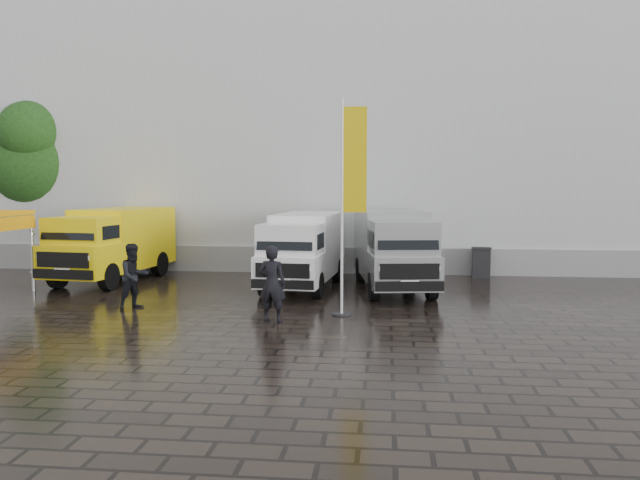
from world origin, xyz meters
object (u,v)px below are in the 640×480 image
at_px(wheelie_bin, 481,262).
at_px(person_tent, 134,276).
at_px(van_yellow, 112,245).
at_px(van_silver, 393,250).
at_px(flagpole, 349,194).
at_px(person_front, 272,284).
at_px(van_white, 304,251).

xyz_separation_m(wheelie_bin, person_tent, (-10.32, -6.90, 0.34)).
relative_size(van_yellow, person_tent, 3.07).
height_order(van_yellow, van_silver, van_silver).
relative_size(van_yellow, flagpole, 0.98).
bearing_deg(van_silver, wheelie_bin, 33.98).
bearing_deg(person_front, van_silver, -112.20).
bearing_deg(wheelie_bin, person_tent, -141.47).
xyz_separation_m(van_yellow, wheelie_bin, (13.04, 2.26, -0.71)).
distance_m(person_front, person_tent, 4.24).
height_order(person_front, person_tent, person_front).
relative_size(van_white, person_tent, 3.13).
bearing_deg(wheelie_bin, person_front, -122.88).
relative_size(flagpole, person_tent, 3.12).
height_order(van_yellow, van_white, van_yellow).
xyz_separation_m(van_yellow, person_tent, (2.72, -4.63, -0.37)).
xyz_separation_m(van_silver, flagpole, (-1.18, -4.16, 1.89)).
xyz_separation_m(wheelie_bin, person_front, (-6.26, -8.12, 0.39)).
bearing_deg(person_tent, van_yellow, 67.89).
height_order(van_white, wheelie_bin, van_white).
xyz_separation_m(flagpole, wheelie_bin, (4.42, 7.13, -2.60)).
bearing_deg(person_front, van_white, -82.98).
bearing_deg(wheelie_bin, van_yellow, -165.38).
distance_m(van_yellow, flagpole, 10.08).
height_order(wheelie_bin, person_front, person_front).
bearing_deg(wheelie_bin, van_silver, -132.80).
height_order(van_yellow, person_tent, van_yellow).
bearing_deg(flagpole, wheelie_bin, 58.19).
bearing_deg(person_tent, wheelie_bin, -18.82).
distance_m(van_white, person_front, 5.17).
bearing_deg(person_tent, flagpole, -54.83).
xyz_separation_m(van_white, flagpole, (1.74, -4.17, 1.95)).
xyz_separation_m(van_yellow, flagpole, (8.62, -4.87, 1.89)).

